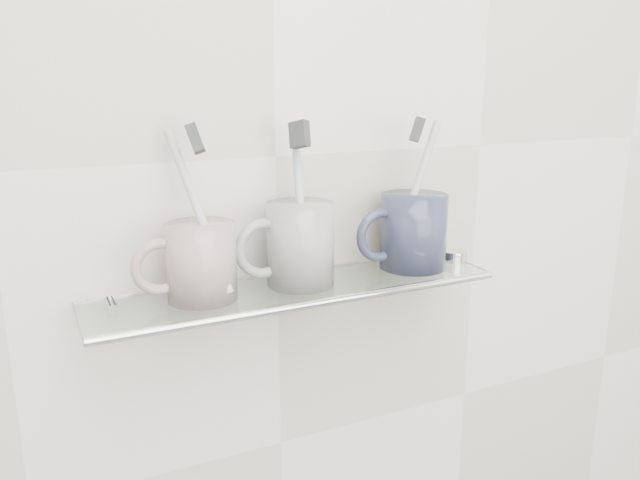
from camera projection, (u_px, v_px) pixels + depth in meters
wall_back at (276, 156)px, 0.77m from camera, size 2.50×0.00×2.50m
shelf_glass at (297, 289)px, 0.76m from camera, size 0.50×0.12×0.01m
shelf_rail at (317, 303)px, 0.71m from camera, size 0.50×0.01×0.01m
bracket_left at (112, 312)px, 0.71m from camera, size 0.02×0.03×0.02m
bracket_right at (419, 266)px, 0.89m from camera, size 0.02×0.03×0.02m
mug_left at (201, 262)px, 0.70m from camera, size 0.09×0.09×0.09m
mug_left_handle at (160, 267)px, 0.68m from camera, size 0.06×0.01×0.06m
toothbrush_left at (199, 212)px, 0.69m from camera, size 0.06×0.07×0.18m
bristles_left at (195, 139)px, 0.67m from camera, size 0.02×0.03×0.04m
mug_center at (300, 244)px, 0.75m from camera, size 0.10×0.10×0.10m
mug_center_handle at (264, 249)px, 0.73m from camera, size 0.07×0.01×0.07m
toothbrush_center at (300, 203)px, 0.74m from camera, size 0.02×0.07×0.19m
bristles_center at (300, 134)px, 0.72m from camera, size 0.02×0.03×0.04m
mug_right at (413, 231)px, 0.82m from camera, size 0.09×0.09×0.10m
mug_right_handle at (381, 235)px, 0.80m from camera, size 0.07×0.01×0.07m
toothbrush_right at (415, 192)px, 0.81m from camera, size 0.07×0.02×0.18m
bristles_right at (417, 130)px, 0.79m from camera, size 0.03×0.03×0.03m
chrome_cap at (455, 255)px, 0.86m from camera, size 0.03×0.03×0.01m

